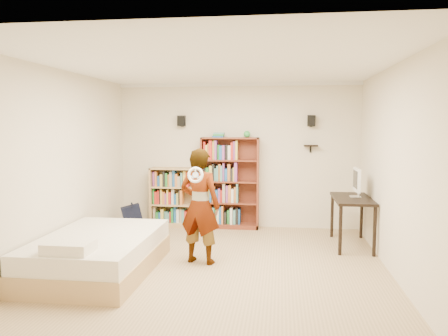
# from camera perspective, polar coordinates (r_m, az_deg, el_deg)

# --- Properties ---
(ground) EXTENTS (4.50, 5.00, 0.01)m
(ground) POSITION_cam_1_polar(r_m,az_deg,el_deg) (6.04, -0.68, -12.98)
(ground) COLOR tan
(ground) RESTS_ON ground
(room_shell) EXTENTS (4.52, 5.02, 2.71)m
(room_shell) POSITION_cam_1_polar(r_m,az_deg,el_deg) (5.72, -0.70, 3.98)
(room_shell) COLOR beige
(room_shell) RESTS_ON ground
(crown_molding) EXTENTS (4.50, 5.00, 0.06)m
(crown_molding) POSITION_cam_1_polar(r_m,az_deg,el_deg) (5.76, -0.71, 13.04)
(crown_molding) COLOR white
(crown_molding) RESTS_ON room_shell
(speaker_left) EXTENTS (0.14, 0.12, 0.20)m
(speaker_left) POSITION_cam_1_polar(r_m,az_deg,el_deg) (8.27, -5.58, 6.14)
(speaker_left) COLOR black
(speaker_left) RESTS_ON room_shell
(speaker_right) EXTENTS (0.14, 0.12, 0.20)m
(speaker_right) POSITION_cam_1_polar(r_m,az_deg,el_deg) (8.08, 11.34, 6.07)
(speaker_right) COLOR black
(speaker_right) RESTS_ON room_shell
(wall_shelf) EXTENTS (0.25, 0.16, 0.02)m
(wall_shelf) POSITION_cam_1_polar(r_m,az_deg,el_deg) (8.10, 11.27, 2.88)
(wall_shelf) COLOR black
(wall_shelf) RESTS_ON room_shell
(tall_bookshelf) EXTENTS (1.07, 0.31, 1.69)m
(tall_bookshelf) POSITION_cam_1_polar(r_m,az_deg,el_deg) (8.13, 0.78, -1.97)
(tall_bookshelf) COLOR maroon
(tall_bookshelf) RESTS_ON ground
(low_bookshelf) EXTENTS (0.89, 0.34, 1.12)m
(low_bookshelf) POSITION_cam_1_polar(r_m,az_deg,el_deg) (8.35, -6.50, -3.80)
(low_bookshelf) COLOR tan
(low_bookshelf) RESTS_ON ground
(computer_desk) EXTENTS (0.57, 1.15, 0.78)m
(computer_desk) POSITION_cam_1_polar(r_m,az_deg,el_deg) (7.28, 16.34, -6.76)
(computer_desk) COLOR black
(computer_desk) RESTS_ON ground
(imac) EXTENTS (0.16, 0.47, 0.46)m
(imac) POSITION_cam_1_polar(r_m,az_deg,el_deg) (7.25, 16.80, -1.85)
(imac) COLOR white
(imac) RESTS_ON computer_desk
(daybed) EXTENTS (1.37, 2.11, 0.62)m
(daybed) POSITION_cam_1_polar(r_m,az_deg,el_deg) (6.04, -16.07, -10.11)
(daybed) COLOR white
(daybed) RESTS_ON ground
(person) EXTENTS (0.66, 0.52, 1.61)m
(person) POSITION_cam_1_polar(r_m,az_deg,el_deg) (6.09, -3.17, -4.98)
(person) COLOR black
(person) RESTS_ON ground
(wii_wheel) EXTENTS (0.21, 0.08, 0.22)m
(wii_wheel) POSITION_cam_1_polar(r_m,az_deg,el_deg) (5.73, -3.75, -0.91)
(wii_wheel) COLOR white
(wii_wheel) RESTS_ON person
(navy_bag) EXTENTS (0.44, 0.37, 0.50)m
(navy_bag) POSITION_cam_1_polar(r_m,az_deg,el_deg) (8.08, -11.82, -6.43)
(navy_bag) COLOR black
(navy_bag) RESTS_ON ground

